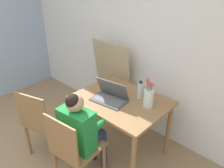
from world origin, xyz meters
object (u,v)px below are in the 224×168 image
object	(u,v)px
chair_spare	(43,122)
person_seated	(81,128)
flower_vase	(149,96)
chair_occupied	(74,150)
water_bottle	(140,90)
laptop	(110,95)

from	to	relation	value
chair_spare	person_seated	xyz separation A→B (m)	(0.57, 0.08, 0.18)
chair_spare	flower_vase	bearing A→B (deg)	-158.70
person_seated	chair_occupied	bearing A→B (deg)	90.00
chair_occupied	flower_vase	world-z (taller)	flower_vase
water_bottle	flower_vase	bearing A→B (deg)	-26.42
chair_occupied	flower_vase	size ratio (longest dim) A/B	2.65
chair_spare	person_seated	world-z (taller)	person_seated
laptop	flower_vase	size ratio (longest dim) A/B	1.23
chair_occupied	flower_vase	xyz separation A→B (m)	(0.30, 0.73, 0.38)
chair_spare	laptop	xyz separation A→B (m)	(0.51, 0.54, 0.31)
person_seated	laptop	bearing A→B (deg)	-89.92
chair_occupied	laptop	bearing A→B (deg)	-89.94
flower_vase	water_bottle	size ratio (longest dim) A/B	1.60
laptop	flower_vase	world-z (taller)	flower_vase
chair_occupied	person_seated	distance (m)	0.21
chair_spare	person_seated	size ratio (longest dim) A/B	0.84
water_bottle	laptop	bearing A→B (deg)	-130.31
chair_spare	chair_occupied	bearing A→B (deg)	159.43
chair_spare	water_bottle	bearing A→B (deg)	-150.05
chair_occupied	person_seated	xyz separation A→B (m)	(-0.01, 0.12, 0.18)
chair_spare	water_bottle	world-z (taller)	water_bottle
person_seated	laptop	world-z (taller)	person_seated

